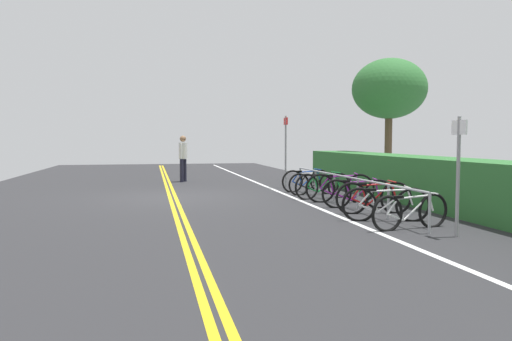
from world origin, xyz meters
name	(u,v)px	position (x,y,z in m)	size (l,w,h in m)	color
ground_plane	(173,198)	(0.00, 0.00, -0.03)	(38.00, 12.65, 0.05)	#2B2B2D
centre_line_yellow_inner	(170,197)	(0.00, -0.08, 0.00)	(34.20, 0.10, 0.00)	gold
centre_line_yellow_outer	(176,197)	(0.00, 0.08, 0.00)	(34.20, 0.10, 0.00)	gold
bike_lane_stripe_white	(285,194)	(0.00, 3.29, 0.00)	(34.20, 0.12, 0.00)	white
bike_rack	(345,183)	(2.58, 4.11, 0.56)	(7.58, 0.05, 0.73)	#9EA0A5
bicycle_0	(306,181)	(-0.65, 4.15, 0.34)	(0.46, 1.66, 0.73)	black
bicycle_1	(314,184)	(0.20, 4.12, 0.32)	(0.46, 1.65, 0.70)	black
bicycle_2	(323,186)	(1.19, 4.04, 0.35)	(0.52, 1.74, 0.75)	black
bicycle_3	(340,188)	(2.06, 4.18, 0.37)	(0.57, 1.75, 0.79)	black
bicycle_4	(358,194)	(3.10, 4.21, 0.34)	(0.56, 1.67, 0.74)	black
bicycle_5	(374,198)	(4.00, 4.20, 0.35)	(0.46, 1.73, 0.75)	black
bicycle_6	(386,204)	(4.98, 3.99, 0.34)	(0.57, 1.72, 0.72)	black
bicycle_7	(410,211)	(5.87, 4.02, 0.32)	(0.48, 1.68, 0.69)	black
pedestrian	(183,155)	(-5.02, 0.61, 1.03)	(0.45, 0.32, 1.77)	#1E1E2D
sign_post_near	(286,145)	(-1.90, 3.82, 1.44)	(0.36, 0.06, 2.41)	gray
sign_post_far	(458,164)	(6.69, 4.41, 1.22)	(0.36, 0.06, 2.01)	gray
hedge_backdrop	(459,185)	(4.08, 6.23, 0.59)	(16.53, 1.36, 1.18)	#2D6B30
tree_near_left	(389,89)	(-3.14, 8.18, 3.50)	(2.77, 2.77, 4.65)	brown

